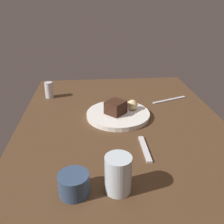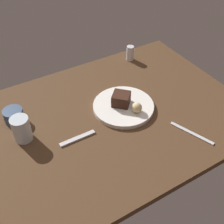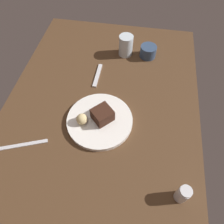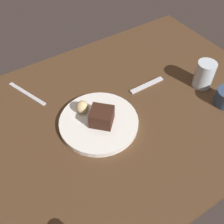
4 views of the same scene
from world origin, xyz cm
name	(u,v)px [view 1 (image 1 of 4)]	position (x,y,z in cm)	size (l,w,h in cm)	color
dining_table	(123,130)	(0.00, 0.00, 1.50)	(120.00, 84.00, 3.00)	#4C331E
dessert_plate	(118,114)	(8.78, 1.08, 3.96)	(26.84, 26.84, 1.92)	white
chocolate_cake_slice	(116,107)	(8.23, 2.23, 7.62)	(7.36, 6.95, 5.40)	#381E14
bread_roll	(132,105)	(11.25, -5.40, 7.14)	(4.44, 4.44, 4.44)	#DBC184
salt_shaker	(49,90)	(33.33, 33.19, 6.92)	(4.09, 4.09, 7.94)	silver
water_glass	(118,174)	(-34.74, 5.91, 8.29)	(7.11, 7.11, 10.58)	silver
coffee_cup	(74,184)	(-34.88, 17.50, 5.99)	(8.19, 8.19, 5.98)	#334766
dessert_spoon	(145,149)	(-16.68, -5.19, 3.35)	(15.00, 1.80, 0.70)	silver
butter_knife	(169,100)	(24.18, -26.07, 3.25)	(19.00, 1.40, 0.50)	silver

